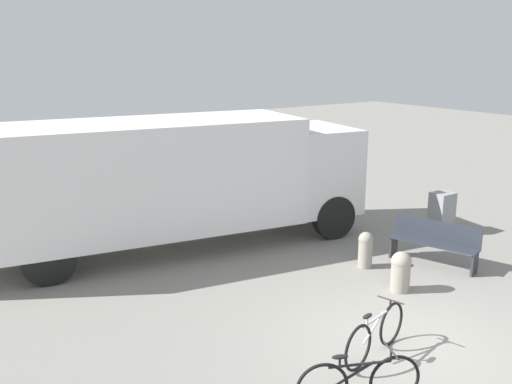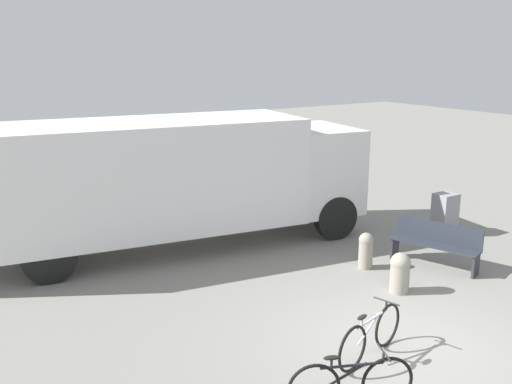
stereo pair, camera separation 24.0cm
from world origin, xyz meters
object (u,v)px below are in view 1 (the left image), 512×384
object	(u,v)px
bicycle_near	(359,382)
bollard_far_bench	(366,248)
park_bench	(435,241)
utility_box	(442,213)
delivery_truck	(167,177)
bollard_near_bench	(401,270)
bicycle_middle	(375,334)

from	to	relation	value
bicycle_near	bollard_far_bench	size ratio (longest dim) A/B	2.01
park_bench	utility_box	distance (m)	2.32
delivery_truck	bicycle_near	size ratio (longest dim) A/B	6.03
delivery_truck	bicycle_near	distance (m)	7.04
bollard_near_bench	utility_box	distance (m)	4.03
bollard_near_bench	utility_box	bearing A→B (deg)	27.76
park_bench	bicycle_near	bearing A→B (deg)	101.61
bicycle_near	bollard_far_bench	xyz separation A→B (m)	(3.55, 3.45, 0.05)
bollard_near_bench	utility_box	world-z (taller)	utility_box
bicycle_middle	bollard_far_bench	size ratio (longest dim) A/B	2.11
delivery_truck	bollard_far_bench	world-z (taller)	delivery_truck
delivery_truck	park_bench	world-z (taller)	delivery_truck
bicycle_near	bollard_near_bench	xyz separation A→B (m)	(3.23, 2.21, 0.05)
park_bench	utility_box	bearing A→B (deg)	-73.13
bicycle_near	utility_box	size ratio (longest dim) A/B	1.52
bollard_near_bench	bollard_far_bench	world-z (taller)	bollard_near_bench
bollard_near_bench	bicycle_middle	bearing A→B (deg)	-146.23
bollard_far_bench	bicycle_near	bearing A→B (deg)	-135.82
bollard_near_bench	park_bench	bearing A→B (deg)	18.52
bicycle_middle	bollard_near_bench	bearing A→B (deg)	19.32
bollard_near_bench	utility_box	xyz separation A→B (m)	(3.56, 1.88, 0.09)
delivery_truck	bollard_near_bench	world-z (taller)	delivery_truck
delivery_truck	utility_box	distance (m)	6.82
bicycle_near	utility_box	distance (m)	7.93
bicycle_near	bicycle_middle	xyz separation A→B (m)	(1.09, 0.77, 0.00)
bicycle_near	bicycle_middle	world-z (taller)	same
bicycle_middle	utility_box	world-z (taller)	utility_box
park_bench	bollard_near_bench	size ratio (longest dim) A/B	2.43
park_bench	bollard_far_bench	size ratio (longest dim) A/B	2.46
bollard_near_bench	bollard_far_bench	distance (m)	1.28
delivery_truck	bicycle_middle	size ratio (longest dim) A/B	5.75
delivery_truck	bicycle_middle	xyz separation A→B (m)	(0.40, -6.10, -1.31)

